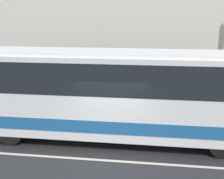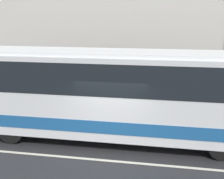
# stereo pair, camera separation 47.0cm
# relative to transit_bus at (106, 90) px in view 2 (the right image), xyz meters

# --- Properties ---
(ground_plane) EXTENTS (60.00, 60.00, 0.00)m
(ground_plane) POSITION_rel_transit_bus_xyz_m (0.40, -1.87, -1.91)
(ground_plane) COLOR #262628
(sidewalk) EXTENTS (60.00, 3.09, 0.14)m
(sidewalk) POSITION_rel_transit_bus_xyz_m (0.40, 3.68, -1.84)
(sidewalk) COLOR #A09E99
(sidewalk) RESTS_ON ground_plane
(lane_stripe) EXTENTS (54.00, 0.14, 0.01)m
(lane_stripe) POSITION_rel_transit_bus_xyz_m (0.40, -1.87, -1.91)
(lane_stripe) COLOR beige
(lane_stripe) RESTS_ON ground_plane
(transit_bus) EXTENTS (11.54, 2.49, 3.39)m
(transit_bus) POSITION_rel_transit_bus_xyz_m (0.00, 0.00, 0.00)
(transit_bus) COLOR white
(transit_bus) RESTS_ON ground_plane
(pedestrian_waiting) EXTENTS (0.36, 0.36, 1.68)m
(pedestrian_waiting) POSITION_rel_transit_bus_xyz_m (-1.10, 3.51, -0.99)
(pedestrian_waiting) COLOR #333338
(pedestrian_waiting) RESTS_ON sidewalk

